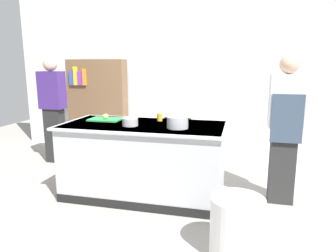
% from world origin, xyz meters
% --- Properties ---
extents(ground_plane, '(10.00, 10.00, 0.00)m').
position_xyz_m(ground_plane, '(0.00, 0.00, 0.00)').
color(ground_plane, '#9E9991').
extents(back_wall, '(6.40, 0.12, 3.00)m').
position_xyz_m(back_wall, '(0.00, 2.10, 1.50)').
color(back_wall, silver).
rests_on(back_wall, ground_plane).
extents(counter_island, '(1.98, 0.98, 0.90)m').
position_xyz_m(counter_island, '(0.00, -0.00, 0.47)').
color(counter_island, '#B7BABF').
rests_on(counter_island, ground_plane).
extents(cutting_board, '(0.40, 0.28, 0.02)m').
position_xyz_m(cutting_board, '(-0.57, 0.14, 0.91)').
color(cutting_board, green).
rests_on(cutting_board, counter_island).
extents(onion, '(0.07, 0.07, 0.07)m').
position_xyz_m(onion, '(-0.55, 0.10, 0.96)').
color(onion, tan).
rests_on(onion, cutting_board).
extents(stock_pot, '(0.31, 0.24, 0.13)m').
position_xyz_m(stock_pot, '(0.44, -0.13, 0.97)').
color(stock_pot, '#B7BABF').
rests_on(stock_pot, counter_island).
extents(mixing_bowl, '(0.18, 0.18, 0.09)m').
position_xyz_m(mixing_bowl, '(-0.13, -0.13, 0.95)').
color(mixing_bowl, '#B7BABF').
rests_on(mixing_bowl, counter_island).
extents(juice_cup, '(0.07, 0.07, 0.10)m').
position_xyz_m(juice_cup, '(0.13, 0.25, 0.95)').
color(juice_cup, yellow).
rests_on(juice_cup, counter_island).
extents(trash_bin, '(0.45, 0.45, 0.53)m').
position_xyz_m(trash_bin, '(1.14, -1.03, 0.26)').
color(trash_bin, white).
rests_on(trash_bin, ground_plane).
extents(person_chef, '(0.38, 0.25, 1.72)m').
position_xyz_m(person_chef, '(1.62, 0.19, 0.91)').
color(person_chef, '#2A2A2A').
rests_on(person_chef, ground_plane).
extents(person_guest, '(0.38, 0.24, 1.72)m').
position_xyz_m(person_guest, '(-1.86, 0.94, 0.91)').
color(person_guest, '#242424').
rests_on(person_guest, ground_plane).
extents(bookshelf, '(1.10, 0.31, 1.70)m').
position_xyz_m(bookshelf, '(-1.50, 1.80, 0.85)').
color(bookshelf, brown).
rests_on(bookshelf, ground_plane).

